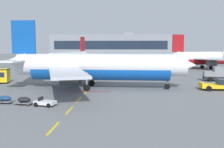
{
  "coord_description": "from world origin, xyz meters",
  "views": [
    {
      "loc": [
        24.74,
        -20.59,
        7.53
      ],
      "look_at": [
        22.19,
        24.71,
        2.69
      ],
      "focal_mm": 41.49,
      "sensor_mm": 36.0,
      "label": 1
    }
  ],
  "objects_px": {
    "airliner_foreground": "(97,67)",
    "airliner_far_center": "(210,58)",
    "airliner_mid_left": "(70,58)",
    "pushback_tug": "(219,85)",
    "catering_truck": "(221,74)",
    "baggage_train": "(24,101)"
  },
  "relations": [
    {
      "from": "airliner_far_center",
      "to": "airliner_foreground",
      "type": "bearing_deg",
      "value": -127.59
    },
    {
      "from": "airliner_foreground",
      "to": "pushback_tug",
      "type": "distance_m",
      "value": 21.64
    },
    {
      "from": "airliner_foreground",
      "to": "airliner_far_center",
      "type": "bearing_deg",
      "value": 52.41
    },
    {
      "from": "airliner_mid_left",
      "to": "catering_truck",
      "type": "bearing_deg",
      "value": -36.09
    },
    {
      "from": "airliner_foreground",
      "to": "airliner_far_center",
      "type": "distance_m",
      "value": 55.28
    },
    {
      "from": "pushback_tug",
      "to": "baggage_train",
      "type": "bearing_deg",
      "value": -156.25
    },
    {
      "from": "pushback_tug",
      "to": "airliner_far_center",
      "type": "xyz_separation_m",
      "value": [
        12.31,
        44.41,
        2.78
      ]
    },
    {
      "from": "airliner_mid_left",
      "to": "baggage_train",
      "type": "xyz_separation_m",
      "value": [
        5.65,
        -53.59,
        -3.09
      ]
    },
    {
      "from": "baggage_train",
      "to": "pushback_tug",
      "type": "bearing_deg",
      "value": 23.75
    },
    {
      "from": "airliner_far_center",
      "to": "baggage_train",
      "type": "bearing_deg",
      "value": -126.02
    },
    {
      "from": "airliner_foreground",
      "to": "baggage_train",
      "type": "bearing_deg",
      "value": -120.51
    },
    {
      "from": "airliner_foreground",
      "to": "baggage_train",
      "type": "relative_size",
      "value": 3.99
    },
    {
      "from": "catering_truck",
      "to": "airliner_mid_left",
      "type": "bearing_deg",
      "value": 143.91
    },
    {
      "from": "pushback_tug",
      "to": "airliner_foreground",
      "type": "bearing_deg",
      "value": 178.36
    },
    {
      "from": "catering_truck",
      "to": "pushback_tug",
      "type": "bearing_deg",
      "value": -110.89
    },
    {
      "from": "airliner_foreground",
      "to": "baggage_train",
      "type": "distance_m",
      "value": 16.09
    },
    {
      "from": "airliner_far_center",
      "to": "catering_truck",
      "type": "height_order",
      "value": "airliner_far_center"
    },
    {
      "from": "pushback_tug",
      "to": "catering_truck",
      "type": "xyz_separation_m",
      "value": [
        4.51,
        11.82,
        0.74
      ]
    },
    {
      "from": "airliner_mid_left",
      "to": "airliner_far_center",
      "type": "xyz_separation_m",
      "value": [
        47.35,
        3.75,
        0.07
      ]
    },
    {
      "from": "airliner_foreground",
      "to": "pushback_tug",
      "type": "relative_size",
      "value": 5.7
    },
    {
      "from": "airliner_foreground",
      "to": "airliner_mid_left",
      "type": "bearing_deg",
      "value": 108.8
    },
    {
      "from": "catering_truck",
      "to": "baggage_train",
      "type": "distance_m",
      "value": 42.0
    }
  ]
}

